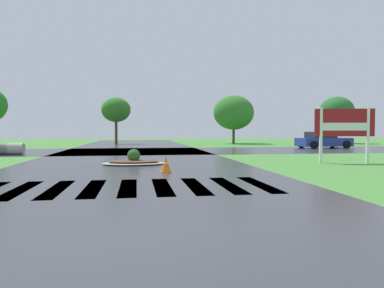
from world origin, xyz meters
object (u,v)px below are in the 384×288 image
median_island (134,161)px  car_dark_suv (323,140)px  estate_billboard (344,125)px  traffic_cone (166,164)px

median_island → car_dark_suv: (15.51, 12.27, 0.49)m
estate_billboard → car_dark_suv: bearing=-100.1°
estate_billboard → median_island: 9.69m
estate_billboard → median_island: estate_billboard is taller
traffic_cone → median_island: bearing=110.0°
median_island → traffic_cone: median_island is taller
median_island → estate_billboard: bearing=-4.1°
estate_billboard → traffic_cone: estate_billboard is taller
median_island → car_dark_suv: size_ratio=0.59×
estate_billboard → median_island: bearing=10.5°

